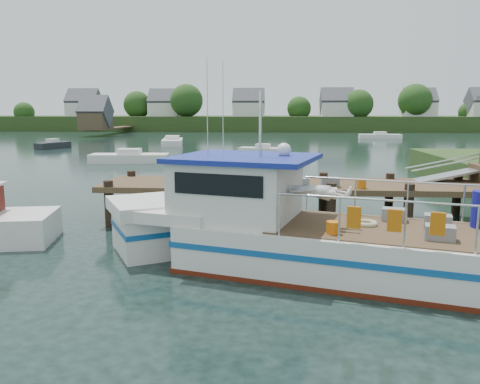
# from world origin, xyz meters

# --- Properties ---
(ground_plane) EXTENTS (160.00, 160.00, 0.00)m
(ground_plane) POSITION_xyz_m (0.00, 0.00, 0.00)
(ground_plane) COLOR black
(far_shore) EXTENTS (140.00, 42.55, 9.22)m
(far_shore) POSITION_xyz_m (0.01, 82.37, 2.10)
(far_shore) COLOR #2B421B
(far_shore) RESTS_ON ground
(dock) EXTENTS (16.60, 3.00, 4.78)m
(dock) POSITION_xyz_m (6.51, 0.01, 2.24)
(dock) COLOR #4C3824
(dock) RESTS_ON ground
(lobster_boat) EXTENTS (10.80, 5.60, 5.24)m
(lobster_boat) POSITION_xyz_m (0.46, -5.02, 0.95)
(lobster_boat) COLOR silver
(lobster_boat) RESTS_ON ground
(moored_rowboat) EXTENTS (3.88, 2.44, 1.07)m
(moored_rowboat) POSITION_xyz_m (-10.74, 18.94, 0.40)
(moored_rowboat) COLOR #4C3824
(moored_rowboat) RESTS_ON ground
(moored_far) EXTENTS (5.98, 2.22, 1.01)m
(moored_far) POSITION_xyz_m (15.37, 52.66, 0.37)
(moored_far) COLOR silver
(moored_far) RESTS_ON ground
(moored_a) EXTENTS (6.06, 2.54, 1.09)m
(moored_a) POSITION_xyz_m (-10.95, 18.45, 0.40)
(moored_a) COLOR silver
(moored_a) RESTS_ON ground
(moored_b) EXTENTS (4.59, 2.59, 0.96)m
(moored_b) POSITION_xyz_m (-0.93, 26.47, 0.36)
(moored_b) COLOR silver
(moored_b) RESTS_ON ground
(moored_d) EXTENTS (3.34, 6.88, 1.12)m
(moored_d) POSITION_xyz_m (-11.72, 37.33, 0.42)
(moored_d) COLOR silver
(moored_d) RESTS_ON ground
(moored_e) EXTENTS (2.66, 4.04, 1.06)m
(moored_e) POSITION_xyz_m (-23.29, 31.45, 0.39)
(moored_e) COLOR black
(moored_e) RESTS_ON ground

